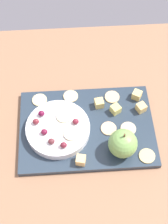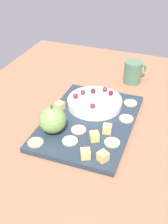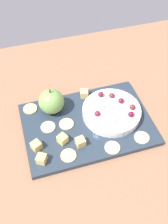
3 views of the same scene
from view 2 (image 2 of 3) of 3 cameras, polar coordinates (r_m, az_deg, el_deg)
The scene contains 25 objects.
table at distance 92.21cm, azimuth -1.15°, elevation -3.51°, with size 126.03×90.06×3.01cm, color #906649.
platter at distance 91.84cm, azimuth 1.00°, elevation -1.89°, with size 38.84×26.86×1.60cm, color #273543.
serving_dish at distance 97.41cm, azimuth 2.10°, elevation 1.88°, with size 18.20×18.20×2.46cm, color white.
apple_whole at distance 84.86cm, azimuth -6.18°, elevation -1.57°, with size 7.97×7.97×7.97cm, color #77A652.
apple_stem at distance 82.27cm, azimuth -6.38°, elevation 1.02°, with size 0.50×0.50×1.20cm, color brown.
cheese_cube_0 at distance 95.92cm, azimuth -4.71°, elevation 1.23°, with size 2.50×2.50×2.50cm, color #F4C476.
cheese_cube_1 at distance 82.79cm, azimuth 2.04°, elevation -4.80°, with size 2.50×2.50×2.50cm, color #E4D46C.
cheese_cube_2 at distance 77.30cm, azimuth 0.28°, elevation -8.16°, with size 2.50×2.50×2.50cm, color #F3C56F.
cheese_cube_3 at distance 85.77cm, azimuth 4.57°, elevation -3.30°, with size 2.50×2.50×2.50cm, color #F0CC71.
cheese_cube_4 at distance 76.71cm, azimuth 3.71°, elevation -8.66°, with size 2.50×2.50×2.50cm, color #E7C46F.
cracker_0 at distance 82.96cm, azimuth -2.76°, elevation -5.66°, with size 4.47×4.47×0.40cm, color beige.
cracker_1 at distance 92.34cm, azimuth 8.27°, elevation -1.31°, with size 4.47×4.47×0.40cm, color beige.
cracker_2 at distance 86.87cm, azimuth -1.06°, elevation -3.49°, with size 4.47×4.47×0.40cm, color #E1B484.
cracker_3 at distance 82.70cm, azimuth 5.52°, elevation -5.96°, with size 4.47×4.47×0.40cm, color #E1B781.
cracker_4 at distance 83.46cm, azimuth -9.46°, elevation -5.90°, with size 4.47×4.47×0.40cm, color #D6BD7B.
cracker_5 at distance 100.24cm, azimuth 9.08°, elevation 1.76°, with size 4.47×4.47×0.40cm, color beige.
grape_0 at distance 92.01cm, azimuth 1.69°, elevation 1.24°, with size 1.85×1.66×1.57cm, color maroon.
grape_1 at distance 99.05cm, azimuth 5.26°, elevation 3.77°, with size 1.85×1.66×1.73cm, color maroon.
grape_2 at distance 100.92cm, azimuth 4.09°, elevation 4.44°, with size 1.85×1.66×1.70cm, color maroon.
grape_3 at distance 99.99cm, azimuth 1.52°, elevation 4.21°, with size 1.85×1.66×1.67cm, color maroon.
grape_4 at distance 96.94cm, azimuth -1.67°, elevation 3.18°, with size 1.85×1.66×1.74cm, color maroon.
grape_5 at distance 99.19cm, azimuth -0.23°, elevation 3.91°, with size 1.85×1.66×1.55cm, color maroon.
apple_slice_0 at distance 94.30cm, azimuth -0.09°, elevation 1.80°, with size 4.41×4.41×0.60cm, color beige.
apple_slice_1 at distance 94.26cm, azimuth 3.61°, elevation 1.71°, with size 4.41×4.41×0.60cm, color beige.
cup at distance 115.24cm, azimuth 9.58°, elevation 7.70°, with size 8.70×7.94×8.59cm.
Camera 2 is at (67.68, 26.82, 58.11)cm, focal length 46.74 mm.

